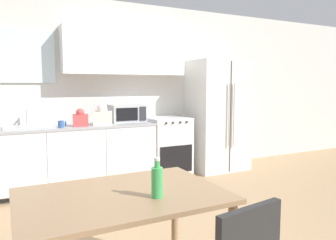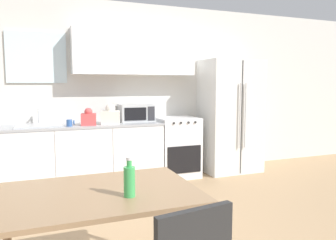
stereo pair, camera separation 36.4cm
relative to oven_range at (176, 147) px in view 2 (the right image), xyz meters
name	(u,v)px [view 2 (the right image)]	position (x,y,z in m)	size (l,w,h in m)	color
ground_plane	(148,238)	(-1.07, -1.89, -0.47)	(12.00, 12.00, 0.00)	tan
wall_back	(108,84)	(-1.00, 0.31, 0.99)	(12.00, 0.38, 2.70)	silver
kitchen_counter	(82,155)	(-1.46, 0.01, -0.02)	(2.30, 0.64, 0.88)	#333333
oven_range	(176,147)	(0.00, 0.00, 0.00)	(0.62, 0.65, 0.93)	white
refrigerator	(230,116)	(0.96, -0.02, 0.46)	(0.93, 0.71, 1.85)	silver
kitchen_sink	(39,125)	(-2.01, 0.02, 0.43)	(0.61, 0.45, 0.23)	#B7BABC
microwave	(136,113)	(-0.62, 0.11, 0.55)	(0.51, 0.36, 0.26)	#B7BABC
coffee_mug	(70,123)	(-1.62, -0.16, 0.47)	(0.11, 0.08, 0.09)	#335999
grocery_bag_0	(110,116)	(-1.06, -0.10, 0.54)	(0.30, 0.28, 0.29)	silver
grocery_bag_1	(89,118)	(-1.37, -0.12, 0.52)	(0.23, 0.20, 0.24)	#D14C4C
dining_table	(98,206)	(-1.65, -2.65, 0.19)	(1.27, 0.87, 0.76)	#997551
drink_bottle	(129,180)	(-1.48, -2.82, 0.39)	(0.07, 0.07, 0.25)	#3FB259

